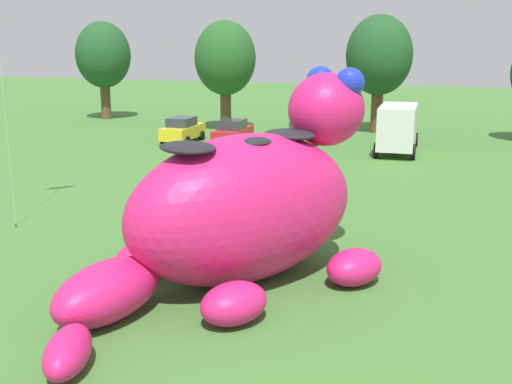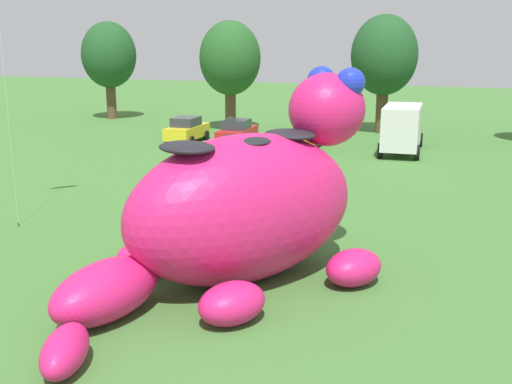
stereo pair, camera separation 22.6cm
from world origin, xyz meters
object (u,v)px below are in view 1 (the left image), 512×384
Objects in this scene: car_red at (233,132)px; spectator_by_cars at (327,192)px; car_yellow at (182,130)px; giant_inflatable_creature at (245,206)px; car_orange at (304,133)px; spectator_mid_field at (207,157)px; box_truck at (398,126)px.

spectator_by_cars is (9.36, -14.09, -0.01)m from car_red.
car_yellow is 2.42× the size of spectator_by_cars.
car_yellow is 0.99× the size of car_red.
giant_inflatable_creature reaches higher than spectator_by_cars.
car_orange is 15.90m from spectator_by_cars.
car_red is 2.44× the size of spectator_by_cars.
car_yellow is 10.19m from spectator_mid_field.
giant_inflatable_creature reaches higher than spectator_mid_field.
car_red is 2.44× the size of spectator_mid_field.
car_yellow is 14.24m from box_truck.
giant_inflatable_creature reaches higher than car_yellow.
giant_inflatable_creature is 6.84× the size of spectator_by_cars.
giant_inflatable_creature is at bearing -80.06° from car_orange.
spectator_mid_field is at bearing -57.72° from car_yellow.
car_yellow is 0.64× the size of box_truck.
box_truck is at bearing 4.92° from car_red.
giant_inflatable_creature is at bearing -95.73° from spectator_by_cars.
car_red reaches higher than spectator_by_cars.
car_red is at bearing 111.45° from giant_inflatable_creature.
spectator_mid_field is 1.00× the size of spectator_by_cars.
giant_inflatable_creature is 23.50m from car_red.
car_yellow reaches higher than spectator_by_cars.
car_red is (3.65, -0.07, 0.00)m from car_yellow.
car_red is 8.73m from spectator_mid_field.
spectator_mid_field is (5.44, -8.61, -0.01)m from car_yellow.
car_red is 0.65× the size of box_truck.
car_red is at bearing -1.12° from car_yellow.
spectator_mid_field is 9.39m from spectator_by_cars.
spectator_mid_field is at bearing 117.06° from giant_inflatable_creature.
spectator_by_cars is at bearing -47.42° from car_yellow.
car_yellow and car_orange have the same top height.
giant_inflatable_creature is 6.84× the size of spectator_mid_field.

